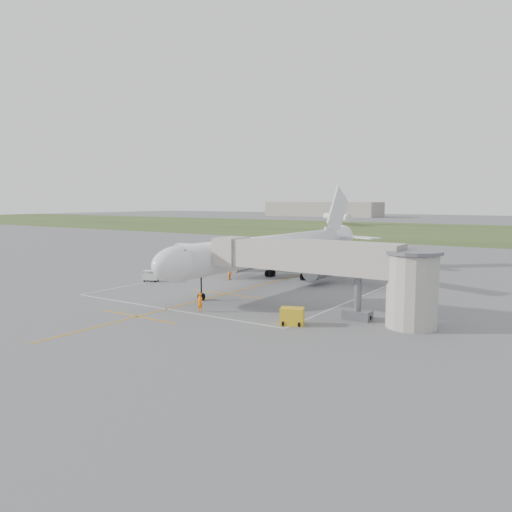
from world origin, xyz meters
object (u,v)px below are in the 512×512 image
Objects in this scene: jet_bridge at (336,267)px; airliner at (274,250)px; gpu_unit at (292,316)px; baggage_cart at (151,276)px; ramp_worker_nose at (200,302)px; ramp_worker_wing at (231,273)px.

airliner is at bearing 137.81° from jet_bridge.
airliner reaches higher than gpu_unit.
baggage_cart is 20.68m from ramp_worker_nose.
ramp_worker_nose is (17.72, -10.67, 0.19)m from baggage_cart.
ramp_worker_wing is (-19.79, 17.42, 0.15)m from gpu_unit.
gpu_unit is (13.91, -19.30, -3.63)m from airliner.
jet_bridge is at bearing 48.93° from gpu_unit.
airliner is 21.22m from jet_bridge.
jet_bridge is 25.18m from ramp_worker_wing.
airliner is at bearing 104.41° from gpu_unit.
airliner is 7.08m from ramp_worker_wing.
gpu_unit is at bearing -42.80° from baggage_cart.
gpu_unit is 26.36m from ramp_worker_wing.
baggage_cart is (-14.08, -9.12, -3.62)m from airliner.
baggage_cart is at bearing -147.06° from airliner.
ramp_worker_wing is at bearing -162.23° from airliner.
ramp_worker_nose is (-12.08, -5.54, -3.78)m from jet_bridge.
airliner reaches higher than ramp_worker_wing.
airliner is 2.00× the size of jet_bridge.
ramp_worker_nose reaches higher than baggage_cart.
gpu_unit reaches higher than baggage_cart.
ramp_worker_wing is (-9.51, 17.91, -0.05)m from ramp_worker_nose.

